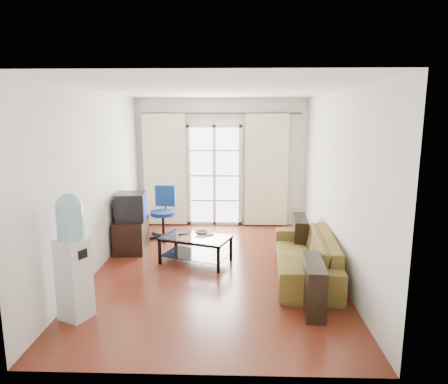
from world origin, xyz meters
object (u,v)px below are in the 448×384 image
at_px(sofa, 305,255).
at_px(crt_tv, 130,207).
at_px(water_cooler, 73,254).
at_px(tv_stand, 132,235).
at_px(task_chair, 164,223).
at_px(coffee_table, 196,246).

xyz_separation_m(sofa, crt_tv, (-2.86, 1.00, 0.49)).
bearing_deg(crt_tv, water_cooler, -97.69).
bearing_deg(tv_stand, task_chair, 57.04).
relative_size(tv_stand, water_cooler, 0.51).
xyz_separation_m(tv_stand, crt_tv, (0.00, -0.03, 0.52)).
bearing_deg(water_cooler, coffee_table, 81.11).
bearing_deg(task_chair, crt_tv, -114.34).
height_order(sofa, coffee_table, sofa).
relative_size(coffee_table, water_cooler, 0.81).
relative_size(tv_stand, crt_tv, 1.33).
distance_m(sofa, crt_tv, 3.07).
relative_size(crt_tv, water_cooler, 0.38).
height_order(crt_tv, water_cooler, water_cooler).
bearing_deg(sofa, task_chair, -122.12).
xyz_separation_m(task_chair, water_cooler, (-0.46, -3.16, 0.48)).
xyz_separation_m(sofa, water_cooler, (-2.89, -1.37, 0.47)).
relative_size(coffee_table, tv_stand, 1.59).
bearing_deg(sofa, water_cooler, -60.41).
distance_m(sofa, water_cooler, 3.23).
bearing_deg(sofa, tv_stand, -105.56).
bearing_deg(sofa, coffee_table, -101.02).
bearing_deg(crt_tv, coffee_table, -31.53).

